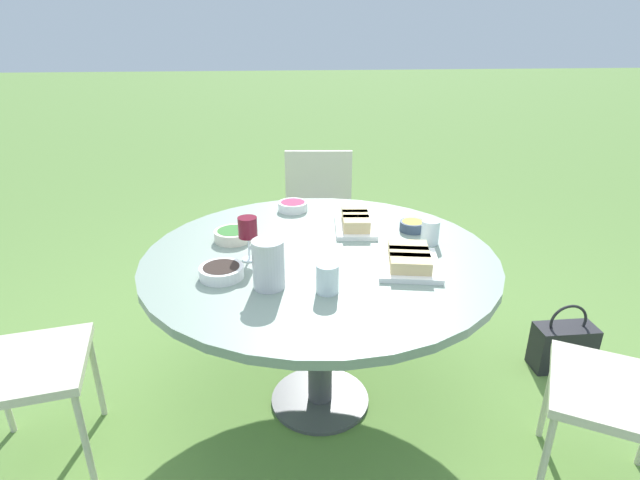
{
  "coord_description": "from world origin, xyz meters",
  "views": [
    {
      "loc": [
        0.18,
        1.86,
        1.62
      ],
      "look_at": [
        0.0,
        0.0,
        0.82
      ],
      "focal_mm": 28.0,
      "sensor_mm": 36.0,
      "label": 1
    }
  ],
  "objects_px": {
    "chair_near_right": "(319,210)",
    "water_pitcher": "(268,264)",
    "wine_glass": "(248,229)",
    "handbag": "(563,346)",
    "dining_table": "(320,272)"
  },
  "relations": [
    {
      "from": "dining_table",
      "to": "water_pitcher",
      "type": "bearing_deg",
      "value": 52.1
    },
    {
      "from": "water_pitcher",
      "to": "dining_table",
      "type": "bearing_deg",
      "value": -127.9
    },
    {
      "from": "water_pitcher",
      "to": "wine_glass",
      "type": "relative_size",
      "value": 1.0
    },
    {
      "from": "dining_table",
      "to": "chair_near_right",
      "type": "relative_size",
      "value": 1.63
    },
    {
      "from": "chair_near_right",
      "to": "handbag",
      "type": "distance_m",
      "value": 1.62
    },
    {
      "from": "dining_table",
      "to": "chair_near_right",
      "type": "distance_m",
      "value": 1.22
    },
    {
      "from": "chair_near_right",
      "to": "handbag",
      "type": "bearing_deg",
      "value": 136.95
    },
    {
      "from": "chair_near_right",
      "to": "water_pitcher",
      "type": "xyz_separation_m",
      "value": [
        0.32,
        1.48,
        0.33
      ]
    },
    {
      "from": "chair_near_right",
      "to": "wine_glass",
      "type": "bearing_deg",
      "value": 72.22
    },
    {
      "from": "dining_table",
      "to": "chair_near_right",
      "type": "bearing_deg",
      "value": -95.22
    },
    {
      "from": "wine_glass",
      "to": "handbag",
      "type": "relative_size",
      "value": 0.49
    },
    {
      "from": "water_pitcher",
      "to": "handbag",
      "type": "height_order",
      "value": "water_pitcher"
    },
    {
      "from": "chair_near_right",
      "to": "wine_glass",
      "type": "xyz_separation_m",
      "value": [
        0.4,
        1.24,
        0.37
      ]
    },
    {
      "from": "wine_glass",
      "to": "water_pitcher",
      "type": "bearing_deg",
      "value": 108.2
    },
    {
      "from": "dining_table",
      "to": "water_pitcher",
      "type": "height_order",
      "value": "water_pitcher"
    }
  ]
}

